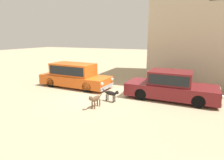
# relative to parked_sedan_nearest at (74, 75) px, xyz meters

# --- Properties ---
(ground_plane) EXTENTS (80.00, 80.00, 0.00)m
(ground_plane) POSITION_rel_parked_sedan_nearest_xyz_m (2.18, -1.02, -0.80)
(ground_plane) COLOR tan
(parked_sedan_nearest) EXTENTS (4.88, 1.84, 1.54)m
(parked_sedan_nearest) POSITION_rel_parked_sedan_nearest_xyz_m (0.00, 0.00, 0.00)
(parked_sedan_nearest) COLOR #D15619
(parked_sedan_nearest) RESTS_ON ground_plane
(parked_sedan_second) EXTENTS (4.73, 1.88, 1.50)m
(parked_sedan_second) POSITION_rel_parked_sedan_nearest_xyz_m (6.08, -0.04, -0.06)
(parked_sedan_second) COLOR maroon
(parked_sedan_second) RESTS_ON ground_plane
(stray_dog_spotted) EXTENTS (0.27, 1.05, 0.67)m
(stray_dog_spotted) POSITION_rel_parked_sedan_nearest_xyz_m (3.11, -2.83, -0.37)
(stray_dog_spotted) COLOR brown
(stray_dog_spotted) RESTS_ON ground_plane
(stray_dog_tan) EXTENTS (1.04, 0.32, 0.65)m
(stray_dog_tan) POSITION_rel_parked_sedan_nearest_xyz_m (3.44, -1.72, -0.38)
(stray_dog_tan) COLOR black
(stray_dog_tan) RESTS_ON ground_plane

